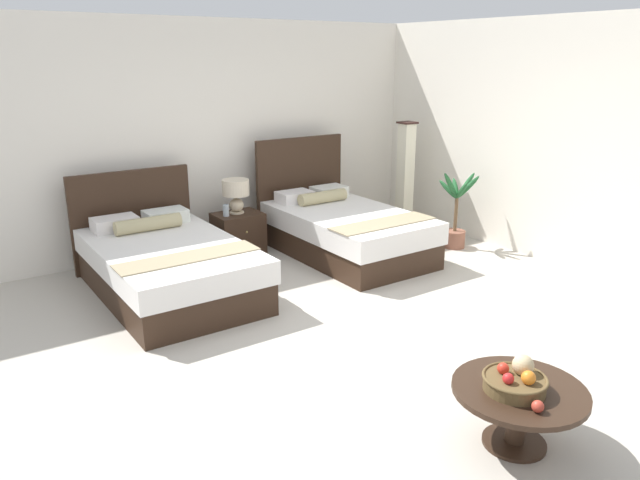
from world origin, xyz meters
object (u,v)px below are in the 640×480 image
(floor_lamp_corner, at_px, (405,177))
(coffee_table, at_px, (518,401))
(fruit_bowl, at_px, (516,380))
(loose_apple, at_px, (538,406))
(nightstand, at_px, (238,234))
(potted_palm, at_px, (456,222))
(table_lamp, at_px, (236,191))
(vase, at_px, (226,210))
(bed_near_window, at_px, (167,264))
(bed_near_corner, at_px, (343,229))

(floor_lamp_corner, bearing_deg, coffee_table, -123.51)
(fruit_bowl, distance_m, loose_apple, 0.24)
(nightstand, xyz_separation_m, potted_palm, (2.39, -1.31, 0.07))
(table_lamp, relative_size, floor_lamp_corner, 0.28)
(vase, relative_size, loose_apple, 1.96)
(nightstand, distance_m, table_lamp, 0.52)
(bed_near_window, distance_m, bed_near_corner, 2.24)
(potted_palm, bearing_deg, coffee_table, -131.01)
(coffee_table, height_order, floor_lamp_corner, floor_lamp_corner)
(nightstand, relative_size, potted_palm, 0.56)
(bed_near_window, xyz_separation_m, coffee_table, (0.89, -3.66, 0.00))
(fruit_bowl, bearing_deg, nightstand, 85.63)
(loose_apple, bearing_deg, nightstand, 84.77)
(table_lamp, bearing_deg, bed_near_corner, -35.07)
(nightstand, xyz_separation_m, table_lamp, (-0.00, 0.02, 0.52))
(bed_near_corner, xyz_separation_m, potted_palm, (1.33, -0.58, 0.01))
(coffee_table, bearing_deg, loose_apple, -120.55)
(vase, distance_m, potted_palm, 2.86)
(bed_near_window, distance_m, nightstand, 1.39)
(vase, height_order, loose_apple, vase)
(nightstand, bearing_deg, vase, -166.67)
(bed_near_corner, relative_size, table_lamp, 5.21)
(fruit_bowl, distance_m, floor_lamp_corner, 4.91)
(bed_near_window, relative_size, coffee_table, 2.68)
(bed_near_corner, height_order, nightstand, bed_near_corner)
(bed_near_corner, relative_size, potted_palm, 2.15)
(table_lamp, xyz_separation_m, vase, (-0.17, -0.06, -0.20))
(floor_lamp_corner, distance_m, potted_palm, 1.07)
(bed_near_corner, bearing_deg, vase, 150.89)
(bed_near_corner, bearing_deg, bed_near_window, -179.80)
(potted_palm, bearing_deg, bed_near_window, 170.81)
(coffee_table, bearing_deg, bed_near_window, 103.62)
(fruit_bowl, xyz_separation_m, floor_lamp_corner, (2.74, 4.06, 0.28))
(fruit_bowl, bearing_deg, potted_palm, 48.48)
(loose_apple, bearing_deg, bed_near_corner, 69.14)
(vase, relative_size, potted_palm, 0.14)
(bed_near_window, bearing_deg, nightstand, 31.86)
(coffee_table, relative_size, floor_lamp_corner, 0.55)
(bed_near_corner, distance_m, floor_lamp_corner, 1.47)
(table_lamp, relative_size, vase, 2.93)
(floor_lamp_corner, bearing_deg, vase, 173.76)
(bed_near_window, height_order, potted_palm, bed_near_window)
(table_lamp, height_order, floor_lamp_corner, floor_lamp_corner)
(coffee_table, bearing_deg, vase, 88.39)
(fruit_bowl, xyz_separation_m, loose_apple, (-0.09, -0.23, -0.03))
(table_lamp, bearing_deg, nightstand, -90.00)
(table_lamp, height_order, coffee_table, table_lamp)
(vase, bearing_deg, table_lamp, 19.57)
(potted_palm, bearing_deg, bed_near_corner, 156.26)
(table_lamp, distance_m, vase, 0.27)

